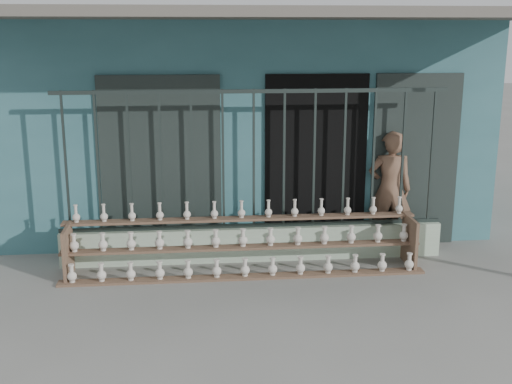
{
  "coord_description": "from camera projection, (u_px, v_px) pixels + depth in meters",
  "views": [
    {
      "loc": [
        -0.76,
        -6.71,
        2.94
      ],
      "look_at": [
        0.0,
        1.0,
        1.0
      ],
      "focal_mm": 45.0,
      "sensor_mm": 36.0,
      "label": 1
    }
  ],
  "objects": [
    {
      "name": "shelf_rack",
      "position": [
        243.0,
        244.0,
        8.01
      ],
      "size": [
        4.5,
        0.68,
        0.85
      ],
      "color": "brown",
      "rests_on": "ground"
    },
    {
      "name": "ground",
      "position": [
        265.0,
        299.0,
        7.26
      ],
      "size": [
        60.0,
        60.0,
        0.0
      ],
      "primitive_type": "plane",
      "color": "slate"
    },
    {
      "name": "parapet_wall",
      "position": [
        254.0,
        243.0,
        8.46
      ],
      "size": [
        5.0,
        0.2,
        0.45
      ],
      "primitive_type": "cube",
      "color": "#B1CBAE",
      "rests_on": "ground"
    },
    {
      "name": "elderly_woman",
      "position": [
        390.0,
        190.0,
        8.84
      ],
      "size": [
        0.65,
        0.47,
        1.64
      ],
      "primitive_type": "imported",
      "rotation": [
        0.0,
        0.0,
        3.01
      ],
      "color": "brown",
      "rests_on": "ground"
    },
    {
      "name": "workshop_building",
      "position": [
        238.0,
        111.0,
        10.95
      ],
      "size": [
        7.4,
        6.6,
        3.21
      ],
      "color": "#33646C",
      "rests_on": "ground"
    },
    {
      "name": "security_fence",
      "position": [
        254.0,
        160.0,
        8.19
      ],
      "size": [
        5.0,
        0.04,
        1.8
      ],
      "color": "#283330",
      "rests_on": "parapet_wall"
    }
  ]
}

